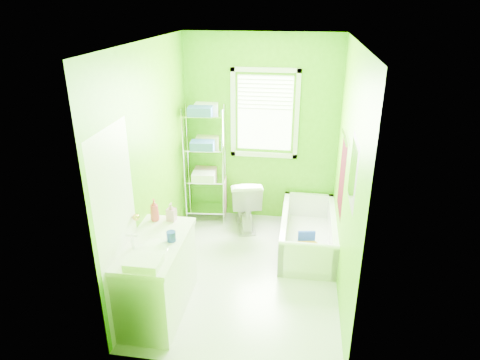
# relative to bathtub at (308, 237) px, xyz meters

# --- Properties ---
(ground) EXTENTS (2.90, 2.90, 0.00)m
(ground) POSITION_rel_bathtub_xyz_m (-0.71, -0.65, -0.15)
(ground) COLOR silver
(ground) RESTS_ON ground
(room_envelope) EXTENTS (2.14, 2.94, 2.62)m
(room_envelope) POSITION_rel_bathtub_xyz_m (-0.71, -0.65, 1.40)
(room_envelope) COLOR #4EAB08
(room_envelope) RESTS_ON ground
(window) EXTENTS (0.92, 0.05, 1.22)m
(window) POSITION_rel_bathtub_xyz_m (-0.66, 0.77, 1.47)
(window) COLOR white
(window) RESTS_ON ground
(door) EXTENTS (0.09, 0.80, 2.00)m
(door) POSITION_rel_bathtub_xyz_m (-1.75, -1.65, 0.85)
(door) COLOR white
(door) RESTS_ON ground
(right_wall_decor) EXTENTS (0.04, 1.48, 1.17)m
(right_wall_decor) POSITION_rel_bathtub_xyz_m (0.32, -0.67, 1.17)
(right_wall_decor) COLOR #490810
(right_wall_decor) RESTS_ON ground
(bathtub) EXTENTS (0.68, 1.45, 0.47)m
(bathtub) POSITION_rel_bathtub_xyz_m (0.00, 0.00, 0.00)
(bathtub) COLOR white
(bathtub) RESTS_ON ground
(toilet) EXTENTS (0.58, 0.81, 0.75)m
(toilet) POSITION_rel_bathtub_xyz_m (-0.88, 0.45, 0.22)
(toilet) COLOR white
(toilet) RESTS_ON ground
(vanity) EXTENTS (0.56, 1.08, 1.06)m
(vanity) POSITION_rel_bathtub_xyz_m (-1.50, -1.46, 0.29)
(vanity) COLOR white
(vanity) RESTS_ON ground
(wire_shelf_unit) EXTENTS (0.59, 0.48, 1.68)m
(wire_shelf_unit) POSITION_rel_bathtub_xyz_m (-1.45, 0.61, 0.88)
(wire_shelf_unit) COLOR silver
(wire_shelf_unit) RESTS_ON ground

